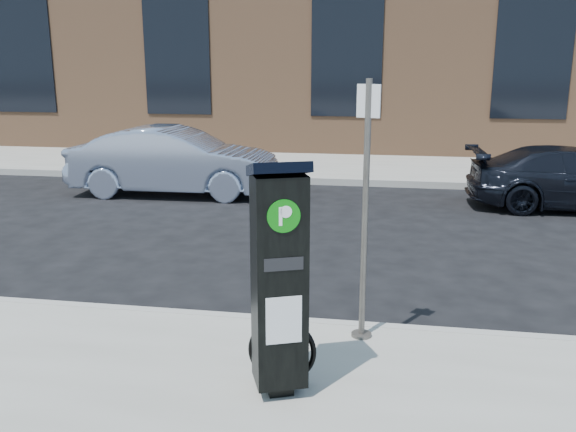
% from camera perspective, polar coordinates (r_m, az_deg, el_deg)
% --- Properties ---
extents(ground, '(120.00, 120.00, 0.00)m').
position_cam_1_polar(ground, '(6.51, -3.10, -10.53)').
color(ground, black).
rests_on(ground, ground).
extents(sidewalk_far, '(60.00, 12.00, 0.15)m').
position_cam_1_polar(sidewalk_far, '(19.99, 5.75, 6.36)').
color(sidewalk_far, gray).
rests_on(sidewalk_far, ground).
extents(curb_near, '(60.00, 0.12, 0.16)m').
position_cam_1_polar(curb_near, '(6.46, -3.15, -10.00)').
color(curb_near, '#9E9B93').
rests_on(curb_near, ground).
extents(curb_far, '(60.00, 0.12, 0.16)m').
position_cam_1_polar(curb_far, '(14.10, 4.04, 3.22)').
color(curb_far, '#9E9B93').
rests_on(curb_far, ground).
extents(building, '(28.00, 10.05, 8.25)m').
position_cam_1_polar(building, '(22.85, 6.56, 17.52)').
color(building, '#936342').
rests_on(building, ground).
extents(parking_kiosk, '(0.54, 0.51, 1.88)m').
position_cam_1_polar(parking_kiosk, '(4.68, -0.83, -5.77)').
color(parking_kiosk, black).
rests_on(parking_kiosk, sidewalk_near).
extents(sign_pole, '(0.21, 0.19, 2.43)m').
position_cam_1_polar(sign_pole, '(5.64, 7.22, 0.12)').
color(sign_pole, '#4A4741').
rests_on(sign_pole, sidewalk_near).
extents(bike_rack, '(0.56, 0.08, 0.56)m').
position_cam_1_polar(bike_rack, '(5.09, -0.55, -12.54)').
color(bike_rack, black).
rests_on(bike_rack, sidewalk_near).
extents(car_silver, '(4.39, 1.65, 1.43)m').
position_cam_1_polar(car_silver, '(13.15, -10.53, 5.08)').
color(car_silver, '#919DB8').
rests_on(car_silver, ground).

